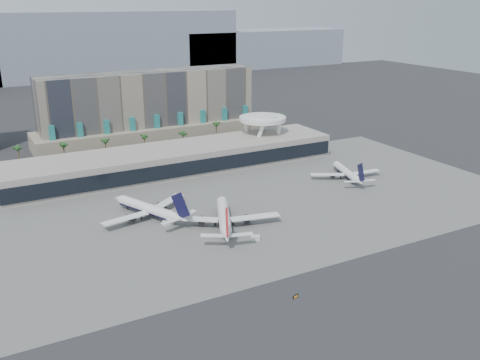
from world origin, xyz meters
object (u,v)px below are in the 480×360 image
airliner_centre (224,217)px  taxiway_sign (296,296)px  airliner_right (347,172)px  airliner_left (149,209)px  service_vehicle_b (255,238)px  service_vehicle_a (168,223)px

airliner_centre → taxiway_sign: 56.49m
airliner_right → taxiway_sign: bearing=-120.1°
airliner_left → service_vehicle_b: size_ratio=12.12×
airliner_right → service_vehicle_b: size_ratio=10.76×
taxiway_sign → service_vehicle_b: bearing=58.4°
airliner_left → service_vehicle_a: 11.87m
airliner_left → service_vehicle_a: (3.99, -10.83, -2.77)m
airliner_left → taxiway_sign: bearing=-100.8°
service_vehicle_a → service_vehicle_b: 36.06m
service_vehicle_a → airliner_left: bearing=109.8°
airliner_centre → service_vehicle_b: (4.52, -16.15, -3.07)m
airliner_left → airliner_right: (100.81, 0.61, -0.54)m
airliner_left → service_vehicle_a: size_ratio=10.07×
service_vehicle_a → service_vehicle_b: size_ratio=1.20×
service_vehicle_b → taxiway_sign: (-9.36, -40.03, -0.37)m
service_vehicle_b → airliner_centre: bearing=130.2°
airliner_left → airliner_centre: (22.54, -22.41, 0.18)m
service_vehicle_a → airliner_right: bearing=6.3°
airliner_centre → taxiway_sign: size_ratio=19.70×
airliner_right → taxiway_sign: size_ratio=16.71×
airliner_right → service_vehicle_b: bearing=-135.7°
service_vehicle_b → taxiway_sign: bearing=-78.6°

